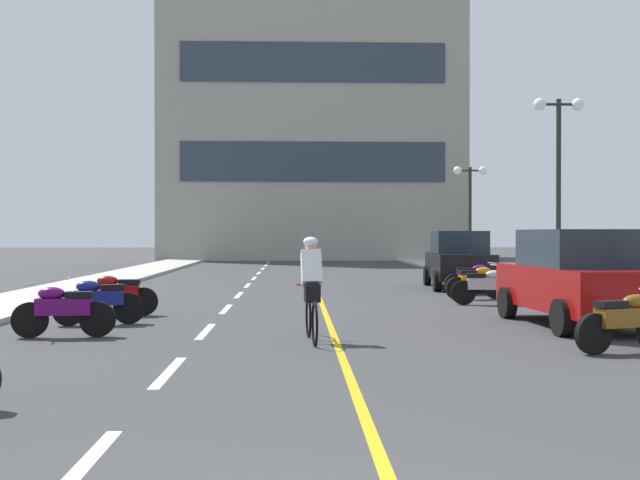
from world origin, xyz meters
The scene contains 29 objects.
ground_plane centered at (0.00, 21.00, 0.00)m, with size 140.00×140.00×0.00m, color #38383A.
curb_left centered at (-7.20, 24.00, 0.06)m, with size 2.40×72.00×0.12m, color #B7B2A8.
curb_right centered at (7.20, 24.00, 0.06)m, with size 2.40×72.00×0.12m, color #B7B2A8.
lane_dash_0 centered at (-2.00, 2.00, 0.00)m, with size 0.14×2.20×0.01m, color silver.
lane_dash_1 centered at (-2.00, 6.00, 0.00)m, with size 0.14×2.20×0.01m, color silver.
lane_dash_2 centered at (-2.00, 10.00, 0.00)m, with size 0.14×2.20×0.01m, color silver.
lane_dash_3 centered at (-2.00, 14.00, 0.00)m, with size 0.14×2.20×0.01m, color silver.
lane_dash_4 centered at (-2.00, 18.00, 0.00)m, with size 0.14×2.20×0.01m, color silver.
lane_dash_5 centered at (-2.00, 22.00, 0.00)m, with size 0.14×2.20×0.01m, color silver.
lane_dash_6 centered at (-2.00, 26.00, 0.00)m, with size 0.14×2.20×0.01m, color silver.
lane_dash_7 centered at (-2.00, 30.00, 0.00)m, with size 0.14×2.20×0.01m, color silver.
lane_dash_8 centered at (-2.00, 34.00, 0.00)m, with size 0.14×2.20×0.01m, color silver.
lane_dash_9 centered at (-2.00, 38.00, 0.00)m, with size 0.14×2.20×0.01m, color silver.
lane_dash_10 centered at (-2.00, 42.00, 0.00)m, with size 0.14×2.20×0.01m, color silver.
lane_dash_11 centered at (-2.00, 46.00, 0.00)m, with size 0.14×2.20×0.01m, color silver.
centre_line_yellow centered at (0.25, 24.00, 0.00)m, with size 0.12×66.00×0.01m, color gold.
office_building centered at (0.75, 49.98, 10.51)m, with size 20.03×10.09×21.02m.
street_lamp_mid centered at (7.15, 18.05, 4.11)m, with size 1.46×0.36×5.50m.
street_lamp_far centered at (7.22, 29.45, 3.49)m, with size 1.46×0.36×4.54m.
parked_car_near centered at (4.88, 10.57, 0.92)m, with size 2.12×4.29×1.82m.
parked_car_mid centered at (4.79, 20.45, 0.92)m, with size 2.14×4.30×1.82m.
motorcycle_2 centered at (4.42, 7.35, 0.47)m, with size 1.65×0.77×0.92m.
motorcycle_3 centered at (-4.29, 9.26, 0.47)m, with size 1.70×0.60×0.92m.
motorcycle_4 centered at (-4.15, 10.99, 0.47)m, with size 1.67×0.68×0.92m.
motorcycle_5 centered at (-4.18, 12.61, 0.47)m, with size 1.70×0.60×0.92m.
motorcycle_6 centered at (4.26, 14.79, 0.47)m, with size 1.70×0.60×0.92m.
motorcycle_7 centered at (4.39, 16.42, 0.47)m, with size 1.69×0.62×0.92m.
motorcycle_8 centered at (4.66, 17.91, 0.47)m, with size 1.70×0.60×0.92m.
cyclist_rider centered at (-0.15, 8.69, 0.89)m, with size 0.42×1.77×1.71m.
Camera 1 is at (-0.41, -3.69, 1.75)m, focal length 43.06 mm.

